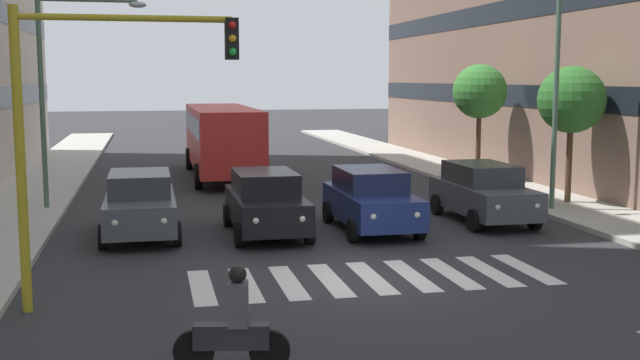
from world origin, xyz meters
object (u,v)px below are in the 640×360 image
street_lamp_left (542,70)px  street_tree_2 (480,92)px  car_1 (371,199)px  car_0 (483,192)px  car_3 (140,204)px  bus_behind_traffic (222,134)px  motorcycle_with_rider (234,328)px  street_lamp_right (61,76)px  car_2 (266,202)px  street_tree_1 (572,100)px  traffic_light_gantry (84,109)px

street_lamp_left → street_tree_2: 7.67m
car_1 → car_0: bearing=-170.2°
car_3 → bus_behind_traffic: size_ratio=0.42×
motorcycle_with_rider → street_lamp_right: 15.82m
motorcycle_with_rider → street_tree_2: (-12.05, -18.79, 3.04)m
car_0 → street_tree_2: street_tree_2 is taller
car_3 → car_2: bearing=172.3°
car_3 → street_tree_1: bearing=-171.5°
motorcycle_with_rider → street_tree_2: bearing=-122.7°
car_1 → traffic_light_gantry: (7.12, 6.04, 2.79)m
car_0 → street_tree_1: (-3.90, -1.94, 2.63)m
car_2 → street_tree_1: size_ratio=0.99×
car_0 → motorcycle_with_rider: size_ratio=2.63×
motorcycle_with_rider → traffic_light_gantry: bearing=-58.9°
motorcycle_with_rider → street_tree_2: 22.52m
street_lamp_left → traffic_light_gantry: bearing=30.1°
street_tree_1 → car_0: bearing=26.5°
street_lamp_left → street_tree_1: (-1.67, -1.07, -0.97)m
car_2 → motorcycle_with_rider: (1.93, 9.83, -0.24)m
street_lamp_right → car_2: bearing=138.2°
traffic_light_gantry → car_0: bearing=-148.2°
car_3 → street_tree_1: 14.22m
traffic_light_gantry → car_2: bearing=-124.4°
car_1 → car_3: 6.30m
car_1 → bus_behind_traffic: 13.28m
street_tree_2 → car_1: bearing=51.5°
motorcycle_with_rider → street_lamp_left: 16.04m
traffic_light_gantry → street_lamp_right: (1.52, -11.20, 0.63)m
street_lamp_left → bus_behind_traffic: bearing=-52.3°
car_0 → car_1: size_ratio=1.00×
car_2 → street_lamp_right: bearing=-41.8°
bus_behind_traffic → street_lamp_right: 9.93m
car_1 → street_lamp_right: (8.65, -5.16, 3.42)m
car_3 → street_tree_2: (-13.45, -8.50, 2.80)m
traffic_light_gantry → street_lamp_left: (-13.00, -7.54, 0.81)m
street_lamp_right → street_tree_2: street_lamp_right is taller
car_0 → street_tree_1: street_tree_1 is taller
bus_behind_traffic → traffic_light_gantry: 19.49m
street_tree_2 → street_tree_1: bearing=93.3°
car_3 → street_tree_2: bearing=-147.7°
car_2 → car_3: 3.36m
traffic_light_gantry → street_lamp_right: 11.32m
car_1 → bus_behind_traffic: bearing=-77.1°
car_0 → car_2: 6.61m
car_3 → motorcycle_with_rider: 10.38m
traffic_light_gantry → street_tree_1: (-14.67, -8.61, -0.16)m
car_0 → traffic_light_gantry: bearing=31.8°
street_tree_2 → street_lamp_right: bearing=13.7°
bus_behind_traffic → street_tree_2: 11.00m
car_1 → street_lamp_left: (-5.88, -1.50, 3.60)m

